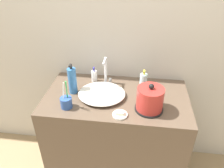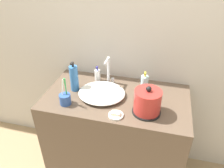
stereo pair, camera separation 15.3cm
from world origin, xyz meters
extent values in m
cube|color=beige|center=(0.00, 0.59, 1.30)|extent=(6.00, 0.04, 2.60)
cube|color=brown|center=(0.00, 0.29, 0.41)|extent=(1.04, 0.57, 0.82)
ellipsoid|color=silver|center=(-0.10, 0.27, 0.84)|extent=(0.34, 0.31, 0.05)
cylinder|color=silver|center=(-0.10, 0.46, 0.93)|extent=(0.02, 0.02, 0.22)
cylinder|color=silver|center=(-0.10, 0.41, 1.03)|extent=(0.02, 0.10, 0.02)
cylinder|color=silver|center=(-0.07, 0.46, 0.84)|extent=(0.02, 0.02, 0.04)
cylinder|color=black|center=(0.23, 0.16, 0.82)|extent=(0.19, 0.19, 0.01)
cylinder|color=#B22D28|center=(0.23, 0.16, 0.90)|extent=(0.17, 0.17, 0.17)
sphere|color=black|center=(0.23, 0.16, 1.00)|extent=(0.03, 0.03, 0.03)
cylinder|color=#2D519E|center=(-0.32, 0.11, 0.86)|extent=(0.08, 0.08, 0.08)
cylinder|color=green|center=(-0.30, 0.12, 0.94)|extent=(0.02, 0.04, 0.19)
cylinder|color=green|center=(-0.31, 0.12, 0.94)|extent=(0.02, 0.02, 0.18)
cylinder|color=white|center=(-0.33, 0.12, 0.93)|extent=(0.02, 0.03, 0.15)
cylinder|color=silver|center=(0.19, 0.36, 0.89)|extent=(0.05, 0.05, 0.15)
cylinder|color=gold|center=(0.19, 0.36, 0.98)|extent=(0.01, 0.01, 0.02)
cube|color=gold|center=(0.19, 0.35, 1.00)|extent=(0.01, 0.03, 0.01)
cylinder|color=white|center=(-0.20, 0.47, 0.86)|extent=(0.05, 0.05, 0.09)
cylinder|color=#333399|center=(-0.20, 0.47, 0.92)|extent=(0.01, 0.01, 0.02)
cube|color=#333399|center=(-0.20, 0.46, 0.94)|extent=(0.01, 0.02, 0.01)
cylinder|color=#3370B7|center=(-0.32, 0.29, 0.92)|extent=(0.06, 0.06, 0.20)
cylinder|color=black|center=(-0.32, 0.29, 1.03)|extent=(0.02, 0.02, 0.02)
cube|color=black|center=(-0.32, 0.28, 1.05)|extent=(0.02, 0.03, 0.01)
cylinder|color=silver|center=(0.05, 0.07, 0.82)|extent=(0.10, 0.10, 0.01)
cube|color=#EFE5C6|center=(0.05, 0.07, 0.84)|extent=(0.05, 0.04, 0.02)
camera|label=1|loc=(0.14, -1.00, 1.74)|focal=35.00mm
camera|label=2|loc=(0.29, -0.97, 1.74)|focal=35.00mm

